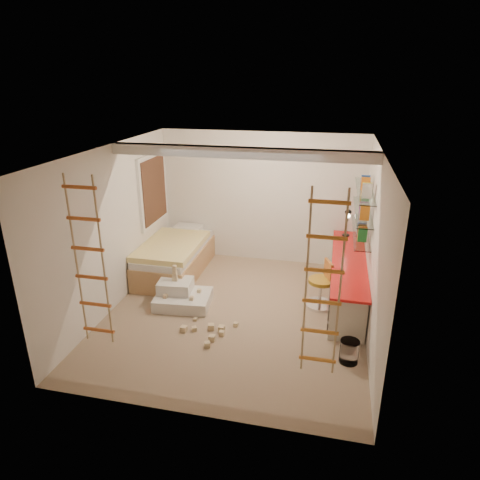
% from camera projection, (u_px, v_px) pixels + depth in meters
% --- Properties ---
extents(floor, '(4.50, 4.50, 0.00)m').
position_uv_depth(floor, '(236.00, 313.00, 6.88)').
color(floor, '#957860').
rests_on(floor, ground).
extents(ceiling_beam, '(4.00, 0.18, 0.16)m').
position_uv_depth(ceiling_beam, '(240.00, 153.00, 6.24)').
color(ceiling_beam, white).
rests_on(ceiling_beam, ceiling).
extents(window_frame, '(0.06, 1.15, 1.35)m').
position_uv_depth(window_frame, '(152.00, 190.00, 8.09)').
color(window_frame, white).
rests_on(window_frame, wall_left).
extents(window_blind, '(0.02, 1.00, 1.20)m').
position_uv_depth(window_blind, '(154.00, 190.00, 8.08)').
color(window_blind, '#4C2D1E').
rests_on(window_blind, window_frame).
extents(rope_ladder_left, '(0.41, 0.04, 2.13)m').
position_uv_depth(rope_ladder_left, '(90.00, 263.00, 5.02)').
color(rope_ladder_left, '#BE4F20').
rests_on(rope_ladder_left, ceiling).
extents(rope_ladder_right, '(0.41, 0.04, 2.13)m').
position_uv_depth(rope_ladder_right, '(323.00, 287.00, 4.46)').
color(rope_ladder_right, orange).
rests_on(rope_ladder_right, ceiling).
extents(waste_bin, '(0.26, 0.26, 0.32)m').
position_uv_depth(waste_bin, '(349.00, 351.00, 5.66)').
color(waste_bin, white).
rests_on(waste_bin, floor).
extents(desk, '(0.56, 2.80, 0.75)m').
position_uv_depth(desk, '(347.00, 278.00, 7.17)').
color(desk, red).
rests_on(desk, floor).
extents(shelves, '(0.25, 1.80, 0.71)m').
position_uv_depth(shelves, '(363.00, 211.00, 6.98)').
color(shelves, white).
rests_on(shelves, wall_right).
extents(bed, '(1.02, 2.00, 0.69)m').
position_uv_depth(bed, '(175.00, 257.00, 8.18)').
color(bed, '#AD7F51').
rests_on(bed, floor).
extents(task_lamp, '(0.14, 0.36, 0.57)m').
position_uv_depth(task_lamp, '(348.00, 219.00, 7.78)').
color(task_lamp, black).
rests_on(task_lamp, desk).
extents(swivel_chair, '(0.61, 0.61, 0.79)m').
position_uv_depth(swivel_chair, '(321.00, 290.00, 6.99)').
color(swivel_chair, '#B18722').
rests_on(swivel_chair, floor).
extents(play_platform, '(0.95, 0.78, 0.40)m').
position_uv_depth(play_platform, '(181.00, 296.00, 7.10)').
color(play_platform, silver).
rests_on(play_platform, floor).
extents(toy_blocks, '(1.30, 1.23, 0.67)m').
position_uv_depth(toy_blocks, '(197.00, 310.00, 6.61)').
color(toy_blocks, '#CCB284').
rests_on(toy_blocks, floor).
extents(books, '(0.14, 0.64, 0.92)m').
position_uv_depth(books, '(363.00, 203.00, 6.93)').
color(books, '#1E722D').
rests_on(books, shelves).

